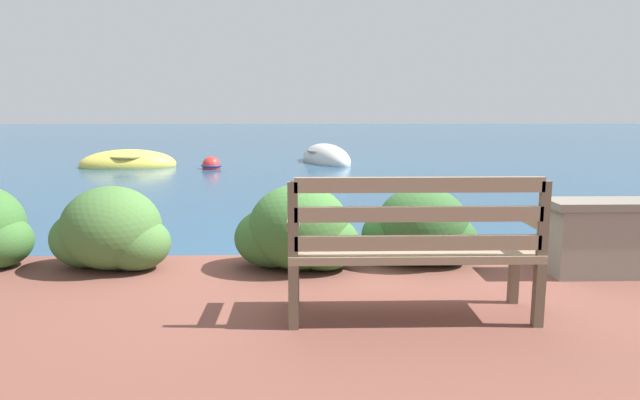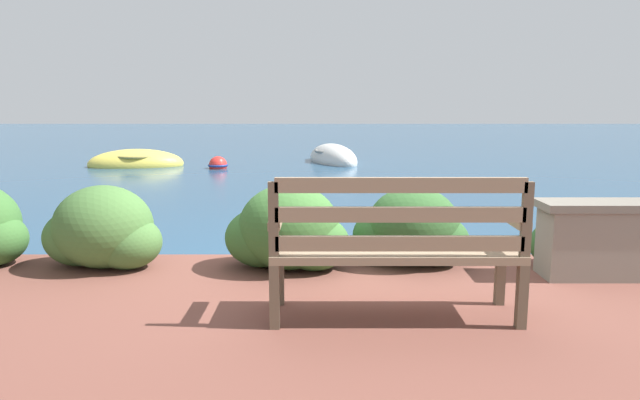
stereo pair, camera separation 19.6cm
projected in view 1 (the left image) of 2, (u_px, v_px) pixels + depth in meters
The scene contains 9 objects.
ground_plane at pixel (354, 278), 5.20m from camera, with size 80.00×80.00×0.00m.
park_bench at pixel (413, 244), 3.56m from camera, with size 1.57×0.48×0.93m.
hedge_clump_left at pixel (110, 233), 4.68m from camera, with size 1.01×0.73×0.69m.
hedge_clump_centre at pixel (297, 232), 4.68m from camera, with size 1.03×0.74×0.70m.
hedge_clump_right at pixel (420, 230), 4.84m from camera, with size 0.97×0.70×0.66m.
hedge_clump_far_right at pixel (590, 239), 4.72m from camera, with size 0.83×0.60×0.56m.
rowboat_nearest at pixel (128, 164), 14.28m from camera, with size 2.51×1.51×0.77m.
rowboat_mid at pixel (326, 160), 15.40m from camera, with size 1.75×2.69×0.87m.
mooring_buoy at pixel (211, 166), 13.87m from camera, with size 0.49×0.49×0.45m.
Camera 1 is at (-0.44, -5.00, 1.57)m, focal length 32.00 mm.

